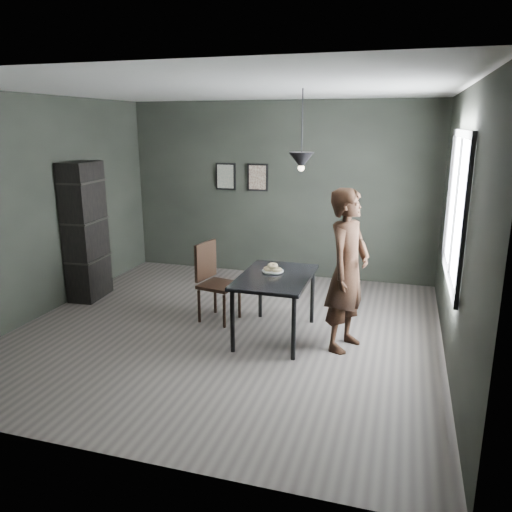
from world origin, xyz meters
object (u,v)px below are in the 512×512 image
(pendant_lamp, at_px, (301,160))
(shelf_unit, at_px, (85,231))
(cafe_table, at_px, (275,282))
(woman, at_px, (347,271))
(wood_chair, at_px, (213,276))
(white_plate, at_px, (273,272))

(pendant_lamp, bearing_deg, shelf_unit, 171.42)
(cafe_table, distance_m, woman, 0.85)
(woman, distance_m, shelf_unit, 3.79)
(woman, height_order, wood_chair, woman)
(woman, relative_size, shelf_unit, 0.92)
(pendant_lamp, bearing_deg, woman, -15.25)
(shelf_unit, relative_size, pendant_lamp, 2.25)
(white_plate, relative_size, woman, 0.13)
(white_plate, relative_size, pendant_lamp, 0.27)
(white_plate, height_order, pendant_lamp, pendant_lamp)
(white_plate, distance_m, wood_chair, 0.87)
(woman, bearing_deg, pendant_lamp, 93.52)
(wood_chair, bearing_deg, cafe_table, -7.24)
(woman, xyz_separation_m, wood_chair, (-1.71, 0.36, -0.32))
(woman, relative_size, pendant_lamp, 2.07)
(shelf_unit, bearing_deg, white_plate, -13.90)
(cafe_table, bearing_deg, wood_chair, 161.24)
(shelf_unit, xyz_separation_m, pendant_lamp, (3.17, -0.48, 1.08))
(pendant_lamp, bearing_deg, wood_chair, 169.90)
(woman, distance_m, pendant_lamp, 1.30)
(cafe_table, bearing_deg, pendant_lamp, 21.80)
(white_plate, bearing_deg, wood_chair, 167.78)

